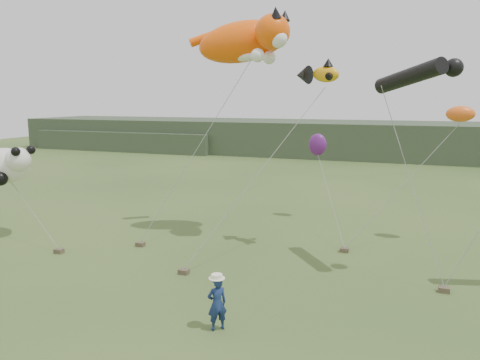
% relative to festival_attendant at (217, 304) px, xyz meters
% --- Properties ---
extents(ground, '(120.00, 120.00, 0.00)m').
position_rel_festival_attendant_xyz_m(ground, '(-0.39, 0.41, -0.81)').
color(ground, '#385123').
rests_on(ground, ground).
extents(headland, '(90.00, 13.00, 4.00)m').
position_rel_festival_attendant_xyz_m(headland, '(-3.50, 45.10, 1.11)').
color(headland, '#2D3D28').
rests_on(headland, ground).
extents(festival_attendant, '(0.70, 0.69, 1.62)m').
position_rel_festival_attendant_xyz_m(festival_attendant, '(0.00, 0.00, 0.00)').
color(festival_attendant, navy).
rests_on(festival_attendant, ground).
extents(sandbag_anchors, '(16.04, 5.13, 0.19)m').
position_rel_festival_attendant_xyz_m(sandbag_anchors, '(-1.94, 5.47, -0.72)').
color(sandbag_anchors, brown).
rests_on(sandbag_anchors, ground).
extents(cat_kite, '(5.53, 3.34, 2.56)m').
position_rel_festival_attendant_xyz_m(cat_kite, '(-2.30, 9.32, 8.56)').
color(cat_kite, '#FF5507').
rests_on(cat_kite, ground).
extents(fish_kite, '(2.17, 1.43, 1.06)m').
position_rel_festival_attendant_xyz_m(fish_kite, '(1.10, 8.44, 6.93)').
color(fish_kite, orange).
rests_on(fish_kite, ground).
extents(panda_kite, '(3.05, 1.97, 1.90)m').
position_rel_festival_attendant_xyz_m(panda_kite, '(-13.24, 5.27, 2.73)').
color(panda_kite, white).
rests_on(panda_kite, ground).
extents(misc_kites, '(8.00, 3.13, 2.81)m').
position_rel_festival_attendant_xyz_m(misc_kites, '(3.15, 12.95, 4.19)').
color(misc_kites, orange).
rests_on(misc_kites, ground).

